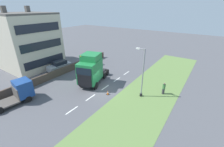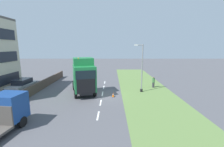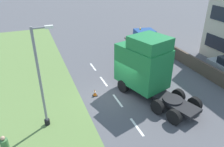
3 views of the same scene
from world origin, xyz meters
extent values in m
plane|color=#515156|center=(0.00, 0.00, 0.00)|extent=(120.00, 120.00, 0.00)
cube|color=#607F42|center=(-6.00, 0.00, 0.01)|extent=(7.00, 44.00, 0.01)
cube|color=white|center=(0.00, -3.90, 0.00)|extent=(0.16, 1.80, 0.00)
cube|color=white|center=(0.00, -0.70, 0.00)|extent=(0.16, 1.80, 0.00)
cube|color=white|center=(0.00, 2.50, 0.00)|extent=(0.16, 1.80, 0.00)
cube|color=white|center=(0.00, 5.70, 0.00)|extent=(0.16, 1.80, 0.00)
cube|color=#4C3D33|center=(9.00, 0.00, 0.62)|extent=(0.25, 24.00, 1.24)
cube|color=black|center=(2.72, -1.64, 0.67)|extent=(3.34, 7.01, 0.24)
cube|color=#1E7A3D|center=(2.26, -0.15, 2.32)|extent=(3.52, 4.37, 3.06)
cube|color=black|center=(1.70, 1.70, 1.64)|extent=(2.07, 0.68, 1.71)
cube|color=black|center=(1.70, 1.70, 2.99)|extent=(2.19, 0.72, 0.98)
cube|color=#1E7A3D|center=(2.43, -0.70, 4.29)|extent=(3.01, 3.06, 0.90)
sphere|color=orange|center=(2.60, 1.14, 4.81)|extent=(0.14, 0.14, 0.14)
cylinder|color=black|center=(3.17, -3.13, 0.85)|extent=(1.73, 1.73, 0.12)
cylinder|color=black|center=(0.90, 0.34, 0.52)|extent=(0.61, 1.09, 1.04)
cylinder|color=black|center=(3.12, 1.01, 0.52)|extent=(0.61, 1.09, 1.04)
cylinder|color=black|center=(1.96, -3.13, 0.52)|extent=(0.61, 1.09, 1.04)
cylinder|color=black|center=(4.18, -2.46, 0.52)|extent=(0.61, 1.09, 1.04)
cylinder|color=black|center=(2.36, -4.46, 0.52)|extent=(0.61, 1.09, 1.04)
cylinder|color=black|center=(4.58, -3.78, 0.52)|extent=(0.61, 1.09, 1.04)
cube|color=navy|center=(6.66, 7.44, 1.61)|extent=(2.34, 2.05, 2.05)
cube|color=black|center=(6.54, 6.54, 2.02)|extent=(1.85, 0.29, 0.74)
cube|color=#4C4742|center=(7.00, 9.96, 0.49)|extent=(2.54, 3.55, 0.18)
cube|color=#4C4742|center=(6.79, 8.37, 1.30)|extent=(2.11, 0.38, 1.44)
cylinder|color=black|center=(7.63, 7.31, 0.40)|extent=(0.34, 0.82, 0.80)
cylinder|color=black|center=(5.69, 7.57, 0.40)|extent=(0.34, 0.82, 0.80)
cylinder|color=black|center=(8.04, 10.33, 0.40)|extent=(0.34, 0.82, 0.80)
cylinder|color=black|center=(6.10, 10.59, 0.40)|extent=(0.34, 0.82, 0.80)
cylinder|color=black|center=(9.94, 0.32, 0.32)|extent=(0.23, 0.65, 0.64)
cylinder|color=black|center=(-5.31, -1.55, 0.20)|extent=(0.34, 0.34, 0.40)
cylinder|color=gray|center=(-5.31, -1.55, 3.22)|extent=(0.15, 0.15, 6.45)
cylinder|color=gray|center=(-4.86, -1.55, 6.35)|extent=(0.90, 0.11, 0.11)
cube|color=silver|center=(-4.41, -1.55, 6.35)|extent=(0.44, 0.20, 0.16)
cylinder|color=#3F723F|center=(-7.55, -3.78, 1.14)|extent=(0.39, 0.39, 0.65)
sphere|color=tan|center=(-7.55, -3.78, 1.58)|extent=(0.22, 0.22, 0.22)
cube|color=black|center=(-1.41, 0.58, 0.01)|extent=(0.36, 0.36, 0.03)
cone|color=orange|center=(-1.41, 0.58, 0.31)|extent=(0.28, 0.28, 0.55)
cylinder|color=white|center=(-1.41, 0.58, 0.33)|extent=(0.17, 0.17, 0.07)
camera|label=1|loc=(-11.70, 14.60, 10.92)|focal=24.00mm
camera|label=2|loc=(-1.26, 18.32, 6.12)|focal=24.00mm
camera|label=3|loc=(-5.45, -13.42, 9.46)|focal=35.00mm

